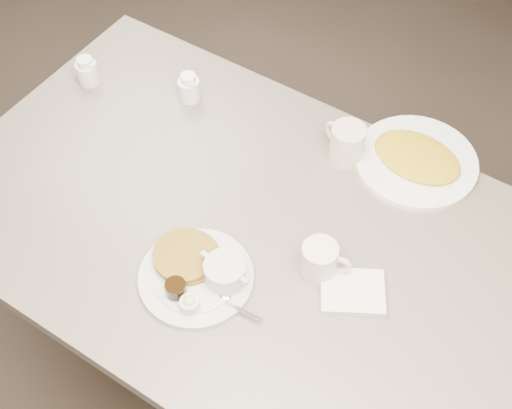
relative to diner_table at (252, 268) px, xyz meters
The scene contains 8 objects.
diner_table is the anchor object (origin of this frame).
main_plate 0.26m from the diner_table, 96.90° to the right, with size 0.32×0.27×0.07m.
coffee_mug_near 0.29m from the diner_table, ahead, with size 0.12×0.10×0.09m.
napkin 0.33m from the diner_table, ahead, with size 0.17×0.16×0.02m.
coffee_mug_far 0.39m from the diner_table, 76.71° to the left, with size 0.13×0.11×0.10m.
creamer_left 0.70m from the diner_table, 165.10° to the left, with size 0.09×0.07×0.08m.
creamer_right 0.51m from the diner_table, 144.20° to the left, with size 0.08×0.07×0.08m.
hash_plate 0.49m from the diner_table, 59.08° to the left, with size 0.32×0.32×0.04m.
Camera 1 is at (0.52, -0.78, 2.07)m, focal length 48.90 mm.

